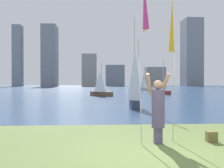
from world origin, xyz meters
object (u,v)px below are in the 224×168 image
Objects in this scene: person at (158,109)px; sailboat_5 at (100,83)px; kite_flag_right at (172,28)px; sailboat_0 at (135,79)px; sailboat_3 at (144,83)px; bag at (212,137)px; sailboat_6 at (163,92)px; kite_flag_left at (145,9)px.

sailboat_5 is (-1.43, 22.57, 0.61)m from person.
kite_flag_right reaches higher than sailboat_5.
sailboat_0 is at bearing 88.75° from kite_flag_right.
sailboat_0 is at bearing -101.68° from sailboat_3.
sailboat_0 is 13.96m from sailboat_5.
sailboat_6 reaches higher than bag.
kite_flag_right is at bearing -91.25° from sailboat_0.
kite_flag_right is at bearing 43.79° from person.
person is 0.41× the size of sailboat_3.
sailboat_6 reaches higher than person.
sailboat_6 reaches higher than kite_flag_right.
kite_flag_right is 3.32m from bag.
person is at bearing -94.38° from sailboat_0.
bag is 0.06× the size of sailboat_3.
sailboat_0 is 1.49× the size of sailboat_5.
kite_flag_right is 1.04× the size of sailboat_5.
person is 0.47× the size of kite_flag_right.
kite_flag_right reaches higher than bag.
bag is at bearing 17.09° from kite_flag_left.
person is 0.33× the size of sailboat_0.
sailboat_3 is 0.99× the size of sailboat_6.
sailboat_5 reaches higher than person.
kite_flag_left is 9.55m from sailboat_0.
person is at bearing -146.72° from kite_flag_right.
kite_flag_left is at bearing -100.67° from sailboat_3.
kite_flag_right is 8.56m from sailboat_0.
person is at bearing -177.38° from bag.
kite_flag_left is 0.91× the size of sailboat_3.
bag is (1.56, 0.07, -0.81)m from person.
kite_flag_left is (-0.49, -0.56, 2.60)m from person.
sailboat_0 reaches higher than kite_flag_right.
person reaches higher than bag.
kite_flag_left is at bearing -137.93° from kite_flag_right.
bag is at bearing -12.98° from kite_flag_right.
bag is at bearing -82.42° from sailboat_5.
sailboat_5 is (-1.92, 22.25, -1.71)m from kite_flag_right.
sailboat_0 reaches higher than sailboat_3.
bag is at bearing -98.07° from sailboat_3.
kite_flag_left reaches higher than bag.
person is 0.50× the size of sailboat_5.
kite_flag_left is 1.04× the size of kite_flag_right.
sailboat_3 is 1.20× the size of sailboat_5.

